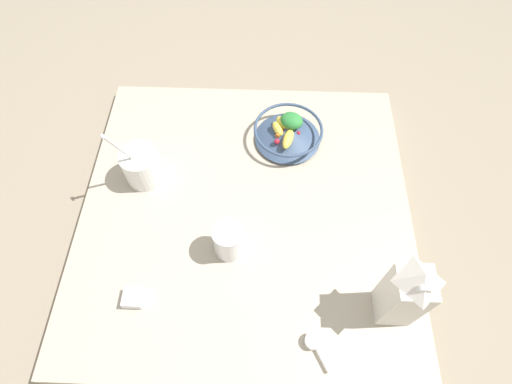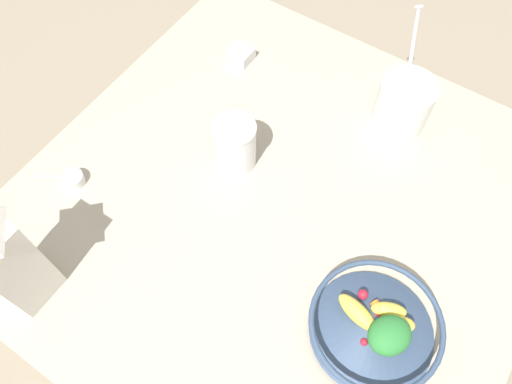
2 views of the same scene
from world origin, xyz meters
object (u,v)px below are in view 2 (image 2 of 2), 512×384
(yogurt_tub, at_px, (404,102))
(drinking_cup, at_px, (235,143))
(spice_jar, at_px, (241,55))
(fruit_bowl, at_px, (375,327))
(milk_carton, at_px, (1,258))

(yogurt_tub, distance_m, drinking_cup, 0.37)
(drinking_cup, distance_m, spice_jar, 0.30)
(fruit_bowl, distance_m, yogurt_tub, 0.49)
(fruit_bowl, xyz_separation_m, milk_carton, (0.27, -0.57, 0.10))
(spice_jar, bearing_deg, milk_carton, 0.03)
(yogurt_tub, xyz_separation_m, spice_jar, (0.04, -0.40, -0.05))
(fruit_bowl, relative_size, spice_jar, 4.42)
(drinking_cup, xyz_separation_m, spice_jar, (-0.25, -0.16, -0.05))
(milk_carton, distance_m, drinking_cup, 0.47)
(fruit_bowl, distance_m, milk_carton, 0.64)
(yogurt_tub, bearing_deg, drinking_cup, -40.04)
(milk_carton, distance_m, spice_jar, 0.70)
(fruit_bowl, xyz_separation_m, yogurt_tub, (-0.46, -0.17, 0.03))
(yogurt_tub, relative_size, spice_jar, 5.09)
(milk_carton, bearing_deg, drinking_cup, 160.38)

